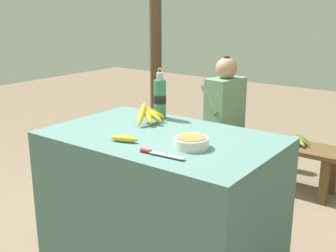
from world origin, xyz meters
The scene contains 10 objects.
market_counter centered at (0.00, 0.00, 0.40)m, with size 1.24×0.78×0.79m.
banana_bunch_ripe centered at (-0.19, 0.14, 0.85)m, with size 0.16×0.25×0.13m.
serving_bowl centered at (0.25, -0.08, 0.82)m, with size 0.17×0.17×0.05m.
water_bottle centered at (-0.22, 0.28, 0.92)m, with size 0.08×0.08×0.31m.
loose_banana_front centered at (-0.08, -0.21, 0.81)m, with size 0.15×0.08×0.04m.
knife centered at (0.17, -0.27, 0.80)m, with size 0.24×0.04×0.02m.
wooden_bench centered at (-0.24, 1.48, 0.33)m, with size 1.72×0.32×0.39m.
seated_vendor centered at (-0.45, 1.45, 0.60)m, with size 0.44×0.41×1.06m.
banana_bunch_green centered at (0.25, 1.48, 0.44)m, with size 0.15×0.23×0.11m.
support_post_near centered at (-1.47, 1.84, 1.18)m, with size 0.13×0.13×2.37m.
Camera 1 is at (1.31, -1.71, 1.45)m, focal length 45.00 mm.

